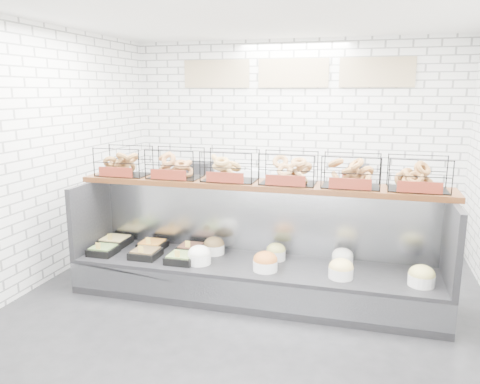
% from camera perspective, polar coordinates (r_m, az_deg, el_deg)
% --- Properties ---
extents(ground, '(5.50, 5.50, 0.00)m').
position_cam_1_polar(ground, '(5.07, 0.80, -14.01)').
color(ground, black).
rests_on(ground, ground).
extents(room_shell, '(5.02, 5.51, 3.01)m').
position_cam_1_polar(room_shell, '(5.13, 2.59, 10.17)').
color(room_shell, white).
rests_on(room_shell, ground).
extents(display_case, '(4.00, 0.90, 1.20)m').
position_cam_1_polar(display_case, '(5.24, 1.61, -9.18)').
color(display_case, black).
rests_on(display_case, ground).
extents(bagel_shelf, '(4.10, 0.50, 0.40)m').
position_cam_1_polar(bagel_shelf, '(5.12, 2.32, 2.63)').
color(bagel_shelf, '#3F1F0D').
rests_on(bagel_shelf, display_case).
extents(prep_counter, '(4.00, 0.60, 1.20)m').
position_cam_1_polar(prep_counter, '(7.15, 5.66, -2.18)').
color(prep_counter, '#93969B').
rests_on(prep_counter, ground).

